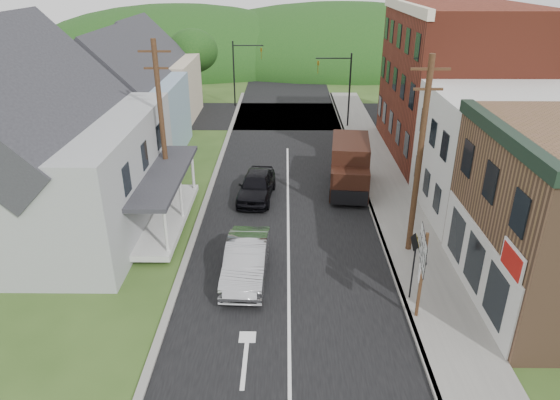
{
  "coord_description": "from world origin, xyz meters",
  "views": [
    {
      "loc": [
        -0.18,
        -16.71,
        12.06
      ],
      "look_at": [
        -0.4,
        4.4,
        2.2
      ],
      "focal_mm": 32.0,
      "sensor_mm": 36.0,
      "label": 1
    }
  ],
  "objects_px": {
    "delivery_van": "(350,166)",
    "warning_sign": "(414,257)",
    "silver_sedan": "(246,260)",
    "dark_sedan": "(257,186)",
    "route_sign_cluster": "(422,263)"
  },
  "relations": [
    {
      "from": "dark_sedan",
      "to": "route_sign_cluster",
      "type": "height_order",
      "value": "route_sign_cluster"
    },
    {
      "from": "silver_sedan",
      "to": "dark_sedan",
      "type": "height_order",
      "value": "silver_sedan"
    },
    {
      "from": "route_sign_cluster",
      "to": "delivery_van",
      "type": "bearing_deg",
      "value": 104.71
    },
    {
      "from": "silver_sedan",
      "to": "delivery_van",
      "type": "xyz_separation_m",
      "value": [
        5.42,
        9.31,
        0.68
      ]
    },
    {
      "from": "warning_sign",
      "to": "delivery_van",
      "type": "bearing_deg",
      "value": 87.52
    },
    {
      "from": "silver_sedan",
      "to": "dark_sedan",
      "type": "bearing_deg",
      "value": 91.88
    },
    {
      "from": "silver_sedan",
      "to": "route_sign_cluster",
      "type": "bearing_deg",
      "value": -20.77
    },
    {
      "from": "route_sign_cluster",
      "to": "warning_sign",
      "type": "relative_size",
      "value": 1.21
    },
    {
      "from": "dark_sedan",
      "to": "route_sign_cluster",
      "type": "distance_m",
      "value": 12.73
    },
    {
      "from": "route_sign_cluster",
      "to": "warning_sign",
      "type": "bearing_deg",
      "value": 98.2
    },
    {
      "from": "delivery_van",
      "to": "warning_sign",
      "type": "relative_size",
      "value": 1.87
    },
    {
      "from": "delivery_van",
      "to": "warning_sign",
      "type": "bearing_deg",
      "value": -77.82
    },
    {
      "from": "dark_sedan",
      "to": "warning_sign",
      "type": "height_order",
      "value": "warning_sign"
    },
    {
      "from": "dark_sedan",
      "to": "delivery_van",
      "type": "xyz_separation_m",
      "value": [
        5.41,
        1.25,
        0.71
      ]
    },
    {
      "from": "dark_sedan",
      "to": "route_sign_cluster",
      "type": "xyz_separation_m",
      "value": [
        6.54,
        -10.8,
        1.65
      ]
    }
  ]
}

